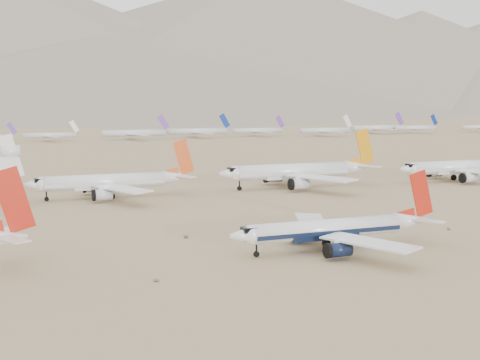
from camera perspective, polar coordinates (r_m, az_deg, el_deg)
The scene contains 9 objects.
ground at distance 134.92m, azimuth 9.69°, elevation -5.08°, with size 7000.00×7000.00×0.00m, color #8F7653.
main_airliner at distance 125.32m, azimuth 8.18°, elevation -4.15°, with size 40.37×39.43×14.25m.
row2_navy_widebody at distance 238.49m, azimuth 18.38°, elevation 1.05°, with size 47.47×46.41×16.89m.
row2_gold_tail at distance 210.86m, azimuth 5.04°, elevation 0.74°, with size 51.10×49.98×18.19m.
row2_orange_tail at distance 191.68m, azimuth -10.90°, elevation -0.15°, with size 45.41×44.43×16.20m.
distant_storage_row at distance 455.15m, azimuth -9.43°, elevation 3.96°, with size 612.96×59.19×15.73m.
mountain_range at distance 1773.48m, azimuth -17.41°, elevation 11.96°, with size 7354.00×3024.00×470.00m.
foothills at distance 1351.49m, azimuth 4.60°, elevation 8.66°, with size 4637.50×1395.00×155.00m.
desert_scrub at distance 101.80m, azimuth 3.69°, elevation -8.82°, with size 219.83×121.67×0.63m.
Camera 1 is at (-68.92, -112.54, 28.05)m, focal length 50.00 mm.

